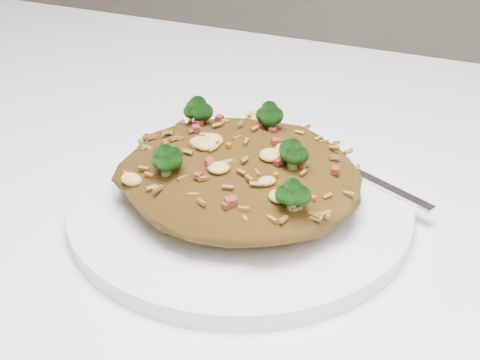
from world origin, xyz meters
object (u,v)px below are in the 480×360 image
fried_rice (240,165)px  plate (240,205)px  fork (355,171)px  dining_table (112,280)px

fried_rice → plate: bearing=152.7°
fried_rice → fork: bearing=43.0°
plate → dining_table: bearing=-171.4°
plate → fried_rice: size_ratio=1.41×
dining_table → plate: size_ratio=4.66×
dining_table → fork: fork is taller
dining_table → fried_rice: 0.18m
fork → dining_table: bearing=-129.9°
plate → fried_rice: (0.00, -0.00, 0.03)m
fried_rice → fork: fried_rice is taller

